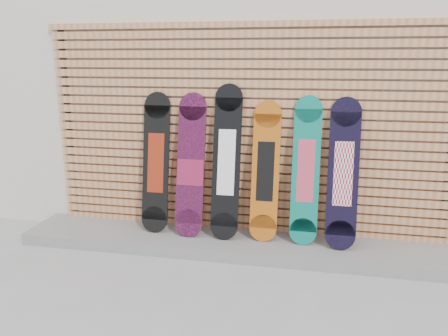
{
  "coord_description": "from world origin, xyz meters",
  "views": [
    {
      "loc": [
        0.51,
        -3.49,
        1.95
      ],
      "look_at": [
        -0.33,
        0.75,
        0.85
      ],
      "focal_mm": 35.0,
      "sensor_mm": 36.0,
      "label": 1
    }
  ],
  "objects_px": {
    "snowboard_4": "(306,171)",
    "snowboard_5": "(343,174)",
    "snowboard_3": "(265,171)",
    "snowboard_0": "(156,163)",
    "snowboard_1": "(191,166)",
    "snowboard_2": "(226,162)"
  },
  "relations": [
    {
      "from": "snowboard_0",
      "to": "snowboard_5",
      "type": "xyz_separation_m",
      "value": [
        1.93,
        -0.04,
        -0.01
      ]
    },
    {
      "from": "snowboard_4",
      "to": "snowboard_1",
      "type": "bearing_deg",
      "value": -179.06
    },
    {
      "from": "snowboard_1",
      "to": "snowboard_3",
      "type": "distance_m",
      "value": 0.78
    },
    {
      "from": "snowboard_1",
      "to": "snowboard_5",
      "type": "xyz_separation_m",
      "value": [
        1.54,
        -0.01,
        0.0
      ]
    },
    {
      "from": "snowboard_2",
      "to": "snowboard_1",
      "type": "bearing_deg",
      "value": -179.58
    },
    {
      "from": "snowboard_2",
      "to": "snowboard_5",
      "type": "height_order",
      "value": "snowboard_2"
    },
    {
      "from": "snowboard_4",
      "to": "snowboard_5",
      "type": "xyz_separation_m",
      "value": [
        0.36,
        -0.03,
        -0.0
      ]
    },
    {
      "from": "snowboard_0",
      "to": "snowboard_1",
      "type": "bearing_deg",
      "value": -3.86
    },
    {
      "from": "snowboard_1",
      "to": "snowboard_0",
      "type": "bearing_deg",
      "value": 176.14
    },
    {
      "from": "snowboard_1",
      "to": "snowboard_5",
      "type": "height_order",
      "value": "snowboard_1"
    },
    {
      "from": "snowboard_3",
      "to": "snowboard_4",
      "type": "height_order",
      "value": "snowboard_4"
    },
    {
      "from": "snowboard_0",
      "to": "snowboard_2",
      "type": "xyz_separation_m",
      "value": [
        0.77,
        -0.02,
        0.05
      ]
    },
    {
      "from": "snowboard_1",
      "to": "snowboard_4",
      "type": "height_order",
      "value": "snowboard_1"
    },
    {
      "from": "snowboard_3",
      "to": "snowboard_1",
      "type": "bearing_deg",
      "value": -178.4
    },
    {
      "from": "snowboard_0",
      "to": "snowboard_2",
      "type": "relative_size",
      "value": 0.94
    },
    {
      "from": "snowboard_0",
      "to": "snowboard_5",
      "type": "height_order",
      "value": "snowboard_0"
    },
    {
      "from": "snowboard_3",
      "to": "snowboard_5",
      "type": "relative_size",
      "value": 0.97
    },
    {
      "from": "snowboard_0",
      "to": "snowboard_3",
      "type": "xyz_separation_m",
      "value": [
        1.17,
        -0.0,
        -0.03
      ]
    },
    {
      "from": "snowboard_2",
      "to": "snowboard_3",
      "type": "height_order",
      "value": "snowboard_2"
    },
    {
      "from": "snowboard_5",
      "to": "snowboard_1",
      "type": "bearing_deg",
      "value": 179.66
    },
    {
      "from": "snowboard_2",
      "to": "snowboard_3",
      "type": "relative_size",
      "value": 1.11
    },
    {
      "from": "snowboard_0",
      "to": "snowboard_1",
      "type": "relative_size",
      "value": 1.0
    }
  ]
}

